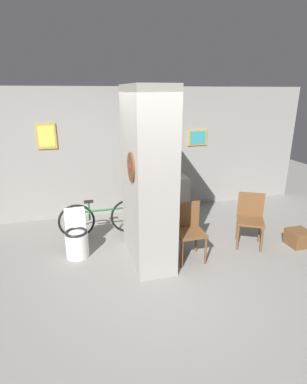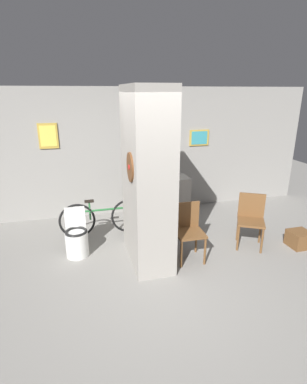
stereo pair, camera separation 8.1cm
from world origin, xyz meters
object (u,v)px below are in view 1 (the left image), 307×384
chair_by_doorway (250,217)px  bicycle (103,218)px  toilet (77,237)px  bottle_tall (153,173)px  chair_near_pillar (189,228)px

chair_by_doorway → bicycle: chair_by_doorway is taller
toilet → bottle_tall: bearing=27.1°
chair_by_doorway → toilet: bearing=-159.7°
chair_near_pillar → bicycle: chair_near_pillar is taller
bicycle → toilet: bearing=-130.0°
chair_near_pillar → bottle_tall: bottle_tall is taller
chair_near_pillar → bottle_tall: size_ratio=3.17×
toilet → chair_by_doorway: size_ratio=0.80×
bottle_tall → chair_near_pillar: bearing=-81.6°
bicycle → bottle_tall: (1.00, 0.18, 0.71)m
bottle_tall → bicycle: bearing=-169.9°
toilet → bottle_tall: size_ratio=2.54×
chair_near_pillar → bicycle: 1.66m
toilet → bicycle: bearing=50.0°
chair_near_pillar → bicycle: size_ratio=0.57×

